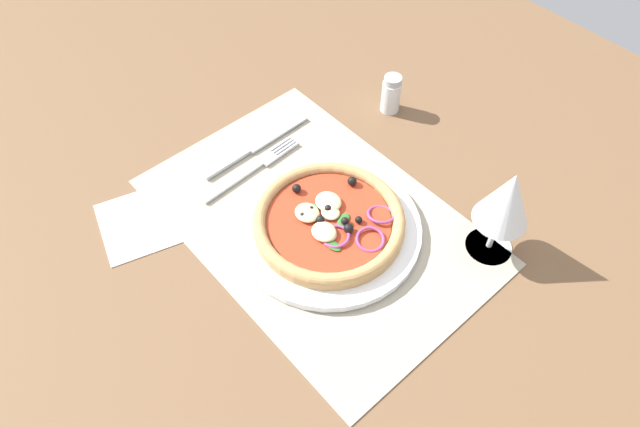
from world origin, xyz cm
name	(u,v)px	position (x,y,z in cm)	size (l,w,h in cm)	color
ground_plane	(316,226)	(0.00, 0.00, -1.20)	(190.00, 140.00, 2.40)	brown
placemat	(316,220)	(0.00, 0.00, 0.20)	(48.80, 32.72, 0.40)	#A39984
plate	(330,227)	(2.63, 0.32, 0.99)	(25.86, 25.86, 1.17)	white
pizza	(331,220)	(2.65, 0.32, 2.68)	(21.05, 21.05, 2.68)	tan
fork	(256,166)	(-13.74, -0.21, 0.62)	(2.53, 18.06, 0.44)	#B2B5BA
knife	(257,144)	(-17.35, 2.79, 0.65)	(2.30, 20.04, 0.62)	#B2B5BA
wine_glass	(507,200)	(19.11, 14.88, 10.22)	(7.20, 7.20, 14.90)	silver
napkin	(139,223)	(-16.47, -19.19, 0.18)	(11.78, 10.60, 0.36)	white
pepper_shaker	(391,94)	(-9.76, 24.93, 3.25)	(3.20, 3.20, 6.70)	silver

